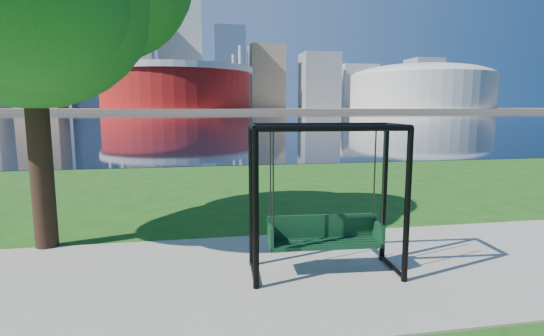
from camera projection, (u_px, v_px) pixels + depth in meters
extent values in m
plane|color=#1E5114|center=(280.00, 263.00, 7.04)|extent=(900.00, 900.00, 0.00)
cube|color=#9E937F|center=(286.00, 274.00, 6.55)|extent=(120.00, 4.00, 0.03)
cube|color=black|center=(199.00, 118.00, 106.35)|extent=(900.00, 180.00, 0.02)
cube|color=#937F60|center=(195.00, 110.00, 304.84)|extent=(900.00, 228.00, 2.00)
cylinder|color=maroon|center=(177.00, 88.00, 232.23)|extent=(80.00, 80.00, 22.00)
cylinder|color=silver|center=(176.00, 71.00, 230.88)|extent=(83.00, 83.00, 3.00)
cylinder|color=silver|center=(234.00, 82.00, 255.90)|extent=(2.00, 2.00, 32.00)
cylinder|color=silver|center=(120.00, 81.00, 244.14)|extent=(2.00, 2.00, 32.00)
cylinder|color=silver|center=(106.00, 76.00, 207.14)|extent=(2.00, 2.00, 32.00)
cylinder|color=silver|center=(240.00, 77.00, 218.90)|extent=(2.00, 2.00, 32.00)
cylinder|color=beige|center=(420.00, 92.00, 258.29)|extent=(84.00, 84.00, 20.00)
ellipsoid|color=beige|center=(421.00, 77.00, 257.02)|extent=(84.00, 84.00, 15.12)
cube|color=#998466|center=(37.00, 40.00, 274.76)|extent=(26.00, 26.00, 88.00)
cube|color=slate|center=(95.00, 42.00, 303.97)|extent=(30.00, 24.00, 95.00)
cube|color=gray|center=(135.00, 56.00, 291.49)|extent=(24.00, 24.00, 72.00)
cube|color=silver|center=(181.00, 56.00, 325.49)|extent=(32.00, 28.00, 80.00)
cube|color=slate|center=(229.00, 68.00, 308.97)|extent=(22.00, 22.00, 58.00)
cube|color=#998466|center=(266.00, 77.00, 329.64)|extent=(26.00, 26.00, 48.00)
cube|color=gray|center=(319.00, 81.00, 327.48)|extent=(28.00, 24.00, 42.00)
cube|color=silver|center=(356.00, 87.00, 359.40)|extent=(30.00, 26.00, 36.00)
cube|color=gray|center=(423.00, 84.00, 348.58)|extent=(24.00, 24.00, 40.00)
cube|color=#998466|center=(456.00, 90.00, 370.90)|extent=(26.00, 26.00, 32.00)
cylinder|color=black|center=(256.00, 212.00, 5.84)|extent=(0.10, 0.10, 2.28)
cylinder|color=black|center=(407.00, 207.00, 6.08)|extent=(0.10, 0.10, 2.28)
cylinder|color=black|center=(252.00, 198.00, 6.72)|extent=(0.10, 0.10, 2.28)
cylinder|color=black|center=(384.00, 195.00, 6.96)|extent=(0.10, 0.10, 2.28)
cylinder|color=black|center=(335.00, 128.00, 5.80)|extent=(2.18, 0.24, 0.09)
cylinder|color=black|center=(320.00, 126.00, 6.68)|extent=(2.18, 0.24, 0.09)
cylinder|color=black|center=(253.00, 127.00, 6.12)|extent=(0.15, 0.90, 0.09)
cylinder|color=black|center=(254.00, 273.00, 6.43)|extent=(0.13, 0.90, 0.07)
cylinder|color=black|center=(398.00, 126.00, 6.36)|extent=(0.15, 0.90, 0.09)
cylinder|color=black|center=(392.00, 267.00, 6.67)|extent=(0.13, 0.90, 0.07)
cube|color=black|center=(325.00, 244.00, 6.49)|extent=(1.76, 0.57, 0.06)
cube|color=black|center=(322.00, 226.00, 6.65)|extent=(1.74, 0.17, 0.38)
cube|color=black|center=(271.00, 237.00, 6.38)|extent=(0.08, 0.45, 0.34)
cube|color=black|center=(378.00, 233.00, 6.56)|extent=(0.08, 0.45, 0.34)
cylinder|color=#2D2D32|center=(273.00, 181.00, 6.08)|extent=(0.03, 0.03, 1.44)
cylinder|color=#2D2D32|center=(383.00, 179.00, 6.26)|extent=(0.03, 0.03, 1.44)
cylinder|color=#2D2D32|center=(270.00, 177.00, 6.44)|extent=(0.03, 0.03, 1.44)
cylinder|color=#2D2D32|center=(375.00, 175.00, 6.62)|extent=(0.03, 0.03, 1.44)
cylinder|color=black|center=(39.00, 140.00, 7.54)|extent=(0.40, 0.40, 3.98)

